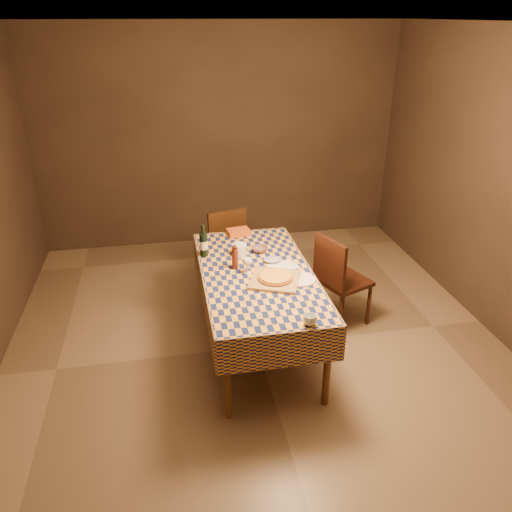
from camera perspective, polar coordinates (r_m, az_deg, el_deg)
name	(u,v)px	position (r m, az deg, el deg)	size (l,w,h in m)	color
room	(257,208)	(4.01, 0.13, 5.48)	(5.00, 5.10, 2.70)	brown
dining_table	(257,280)	(4.29, 0.12, -2.77)	(0.94, 1.84, 0.77)	brown
cutting_board	(275,280)	(4.11, 2.20, -2.75)	(0.39, 0.39, 0.02)	#9A7948
pizza	(275,277)	(4.09, 2.21, -2.43)	(0.31, 0.31, 0.03)	brown
pepper_mill	(235,257)	(4.27, -2.42, -0.15)	(0.06, 0.06, 0.23)	#4B1A11
bowl	(260,249)	(4.61, 0.42, 0.75)	(0.14, 0.14, 0.04)	#634653
wine_glass	(247,262)	(4.19, -1.00, -0.67)	(0.07, 0.07, 0.15)	silver
wine_bottle	(204,244)	(4.52, -6.00, 1.35)	(0.10, 0.10, 0.30)	black
deli_tub	(239,250)	(4.52, -1.91, 0.71)	(0.13, 0.13, 0.11)	silver
takeout_container	(238,232)	(4.97, -2.02, 2.75)	(0.22, 0.15, 0.05)	#BF4E19
white_plate	(300,279)	(4.14, 5.07, -2.68)	(0.25, 0.25, 0.01)	white
tumbler	(310,320)	(3.56, 6.19, -7.27)	(0.10, 0.10, 0.08)	silver
flour_patch	(283,266)	(4.35, 3.15, -1.16)	(0.24, 0.19, 0.00)	silver
flour_bag	(272,260)	(4.42, 1.85, -0.41)	(0.16, 0.12, 0.05)	#9499BD
chair_far	(224,243)	(5.40, -3.68, 1.52)	(0.51, 0.52, 0.93)	black
chair_right	(338,276)	(4.77, 9.33, -2.32)	(0.55, 0.55, 0.93)	black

